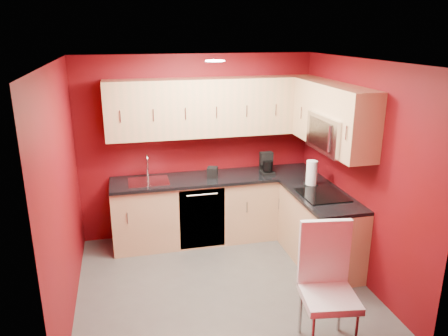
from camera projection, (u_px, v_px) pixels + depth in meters
name	position (u px, v px, depth m)	size (l,w,h in m)	color
floor	(222.00, 285.00, 5.00)	(3.20, 3.20, 0.00)	#4D4B48
ceiling	(222.00, 61.00, 4.24)	(3.20, 3.20, 0.00)	white
wall_back	(197.00, 147.00, 6.01)	(3.20, 3.20, 0.00)	#600912
wall_front	(268.00, 248.00, 3.23)	(3.20, 3.20, 0.00)	#600912
wall_left	(63.00, 195.00, 4.27)	(3.00, 3.00, 0.00)	#600912
wall_right	(358.00, 171.00, 4.98)	(3.00, 3.00, 0.00)	#600912
base_cabinets_back	(216.00, 209.00, 6.03)	(2.80, 0.60, 0.87)	tan
base_cabinets_right	(320.00, 230.00, 5.39)	(0.60, 1.30, 0.87)	tan
countertop_back	(216.00, 178.00, 5.87)	(2.80, 0.63, 0.04)	black
countertop_right	(321.00, 196.00, 5.23)	(0.63, 1.27, 0.04)	black
upper_cabinets_back	(214.00, 107.00, 5.72)	(2.80, 0.35, 0.75)	tan
upper_cabinets_right	(330.00, 110.00, 5.15)	(0.35, 1.55, 0.75)	tan
microwave	(336.00, 133.00, 4.99)	(0.42, 0.76, 0.42)	silver
cooktop	(323.00, 195.00, 5.19)	(0.50, 0.55, 0.01)	black
sink	(148.00, 179.00, 5.68)	(0.52, 0.42, 0.35)	silver
dishwasher_front	(202.00, 219.00, 5.70)	(0.60, 0.02, 0.82)	black
downlight	(215.00, 61.00, 4.53)	(0.20, 0.20, 0.01)	white
coffee_maker	(267.00, 163.00, 5.95)	(0.17, 0.23, 0.29)	black
napkin_holder	(212.00, 172.00, 5.81)	(0.13, 0.13, 0.14)	black
paper_towel	(312.00, 173.00, 5.49)	(0.18, 0.18, 0.32)	white
dining_chair	(329.00, 291.00, 3.87)	(0.47, 0.49, 1.17)	white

